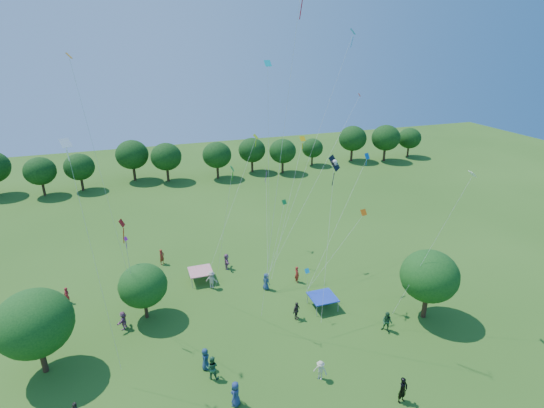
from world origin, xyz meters
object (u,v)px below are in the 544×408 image
at_px(near_tree_north, 143,286).
at_px(tent_red_stripe, 201,271).
at_px(near_tree_west, 34,323).
at_px(tent_blue, 323,297).
at_px(near_tree_east, 429,276).
at_px(man_in_black, 403,390).
at_px(pirate_kite, 334,165).
at_px(red_high_kite, 295,38).

height_order(near_tree_north, tent_red_stripe, near_tree_north).
relative_size(near_tree_west, near_tree_north, 1.31).
bearing_deg(tent_blue, near_tree_east, -27.99).
bearing_deg(near_tree_north, man_in_black, -43.99).
height_order(near_tree_east, pirate_kite, pirate_kite).
relative_size(near_tree_north, pirate_kite, 0.41).
xyz_separation_m(near_tree_north, tent_red_stripe, (5.33, 4.22, -2.06)).
bearing_deg(near_tree_east, red_high_kite, 164.28).
bearing_deg(tent_red_stripe, red_high_kite, -55.90).
xyz_separation_m(near_tree_east, man_in_black, (-7.04, -7.02, -2.99)).
height_order(man_in_black, red_high_kite, red_high_kite).
height_order(near_tree_west, tent_red_stripe, near_tree_west).
bearing_deg(pirate_kite, tent_red_stripe, 147.59).
relative_size(near_tree_west, pirate_kite, 0.54).
relative_size(tent_red_stripe, man_in_black, 1.16).
xyz_separation_m(near_tree_east, red_high_kite, (-10.87, 3.06, 17.94)).
height_order(near_tree_west, near_tree_north, near_tree_west).
height_order(tent_red_stripe, tent_blue, same).
height_order(tent_red_stripe, red_high_kite, red_high_kite).
bearing_deg(pirate_kite, near_tree_north, 171.62).
height_order(near_tree_east, red_high_kite, red_high_kite).
bearing_deg(red_high_kite, near_tree_north, 158.42).
bearing_deg(near_tree_east, man_in_black, -135.08).
bearing_deg(tent_blue, tent_red_stripe, 140.08).
xyz_separation_m(near_tree_north, tent_blue, (14.57, -3.51, -2.06)).
xyz_separation_m(near_tree_north, near_tree_east, (22.06, -7.49, 0.84)).
distance_m(near_tree_west, tent_blue, 21.95).
distance_m(near_tree_west, pirate_kite, 24.30).
xyz_separation_m(near_tree_north, red_high_kite, (11.19, -4.43, 18.78)).
height_order(pirate_kite, red_high_kite, red_high_kite).
bearing_deg(tent_red_stripe, near_tree_north, -141.60).
xyz_separation_m(tent_blue, pirate_kite, (1.04, 1.21, 11.39)).
distance_m(man_in_black, pirate_kite, 16.76).
bearing_deg(man_in_black, near_tree_north, 121.23).
xyz_separation_m(pirate_kite, red_high_kite, (-4.42, -2.13, 9.45)).
xyz_separation_m(near_tree_west, pirate_kite, (22.76, 1.76, 8.33)).
distance_m(tent_blue, pirate_kite, 11.50).
height_order(near_tree_west, pirate_kite, pirate_kite).
distance_m(tent_red_stripe, tent_blue, 12.05).
xyz_separation_m(tent_red_stripe, pirate_kite, (10.28, -6.52, 11.39)).
bearing_deg(red_high_kite, man_in_black, -69.18).
distance_m(near_tree_east, tent_red_stripe, 20.62).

